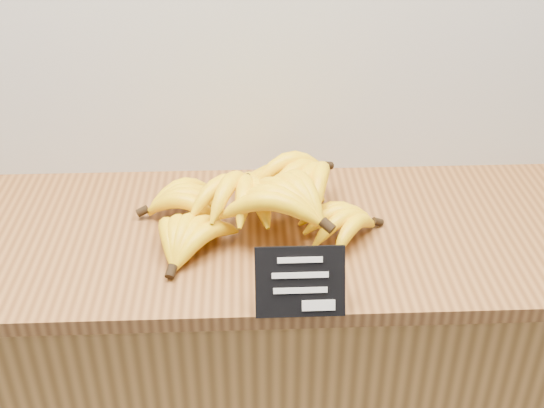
{
  "coord_description": "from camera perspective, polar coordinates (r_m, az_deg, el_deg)",
  "views": [
    {
      "loc": [
        -0.14,
        1.59,
        1.71
      ],
      "look_at": [
        -0.09,
        2.7,
        1.02
      ],
      "focal_mm": 45.0,
      "sensor_mm": 36.0,
      "label": 1
    }
  ],
  "objects": [
    {
      "name": "counter_top",
      "position": [
        1.4,
        -0.08,
        -2.56
      ],
      "size": [
        1.36,
        0.54,
        0.03
      ],
      "primitive_type": "cube",
      "color": "brown",
      "rests_on": "counter"
    },
    {
      "name": "chalkboard_sign",
      "position": [
        1.16,
        2.37,
        -6.54
      ],
      "size": [
        0.15,
        0.06,
        0.11
      ],
      "primitive_type": "cube",
      "rotation": [
        -0.42,
        0.0,
        0.0
      ],
      "color": "black",
      "rests_on": "counter_top"
    },
    {
      "name": "banana_pile",
      "position": [
        1.37,
        -1.11,
        0.17
      ],
      "size": [
        0.52,
        0.4,
        0.13
      ],
      "color": "yellow",
      "rests_on": "counter_top"
    },
    {
      "name": "counter",
      "position": [
        1.71,
        -0.07,
        -15.51
      ],
      "size": [
        1.52,
        0.5,
        0.9
      ],
      "primitive_type": "cube",
      "color": "#AA7536",
      "rests_on": "ground"
    }
  ]
}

